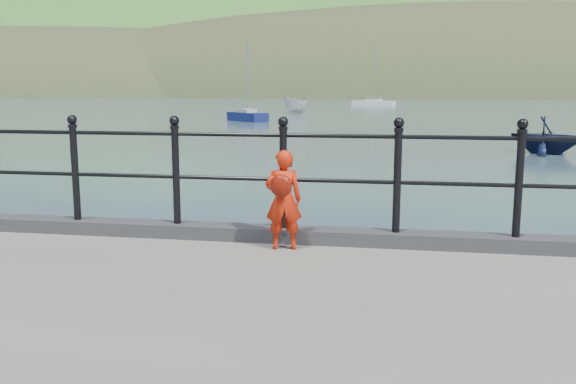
% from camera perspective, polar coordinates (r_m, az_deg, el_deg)
% --- Properties ---
extents(ground, '(600.00, 600.00, 0.00)m').
position_cam_1_polar(ground, '(7.21, -5.02, -11.81)').
color(ground, '#2D4251').
rests_on(ground, ground).
extents(kerb, '(60.00, 0.30, 0.15)m').
position_cam_1_polar(kerb, '(6.75, -5.48, -3.75)').
color(kerb, '#28282B').
rests_on(kerb, quay).
extents(railing, '(18.11, 0.11, 1.20)m').
position_cam_1_polar(railing, '(6.61, -5.58, 2.58)').
color(railing, black).
rests_on(railing, kerb).
extents(far_shore, '(830.00, 200.00, 156.00)m').
position_cam_1_polar(far_shore, '(249.87, 18.29, 3.42)').
color(far_shore, '#333A21').
rests_on(far_shore, ground).
extents(child, '(0.42, 0.35, 1.03)m').
position_cam_1_polar(child, '(6.20, -0.44, -0.67)').
color(child, red).
rests_on(child, quay).
extents(launch_white, '(2.86, 4.79, 1.74)m').
position_cam_1_polar(launch_white, '(64.47, 0.73, 8.12)').
color(launch_white, silver).
rests_on(launch_white, ground).
extents(launch_navy, '(3.71, 3.55, 1.52)m').
position_cam_1_polar(launch_navy, '(26.83, 23.07, 4.91)').
color(launch_navy, black).
rests_on(launch_navy, ground).
extents(sailboat_port, '(4.00, 4.01, 6.48)m').
position_cam_1_polar(sailboat_port, '(49.55, -3.83, 7.02)').
color(sailboat_port, navy).
rests_on(sailboat_port, ground).
extents(sailboat_deep, '(6.74, 4.00, 9.51)m').
position_cam_1_polar(sailboat_deep, '(95.24, 8.00, 8.22)').
color(sailboat_deep, white).
rests_on(sailboat_deep, ground).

